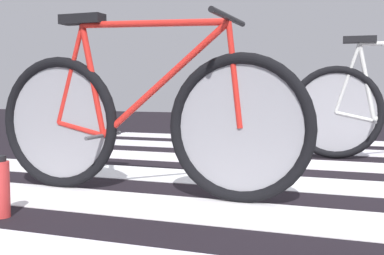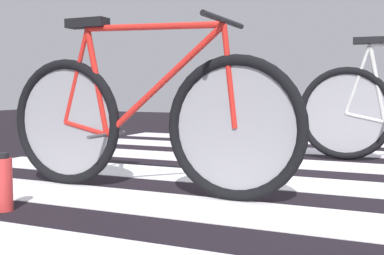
{
  "view_description": "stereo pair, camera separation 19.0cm",
  "coord_description": "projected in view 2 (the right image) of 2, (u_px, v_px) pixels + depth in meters",
  "views": [
    {
      "loc": [
        0.11,
        -3.0,
        0.57
      ],
      "look_at": [
        -0.77,
        -0.56,
        0.36
      ],
      "focal_mm": 45.86,
      "sensor_mm": 36.0,
      "label": 1
    },
    {
      "loc": [
        0.3,
        -3.0,
        0.57
      ],
      "look_at": [
        -0.77,
        -0.56,
        0.36
      ],
      "focal_mm": 45.86,
      "sensor_mm": 36.0,
      "label": 2
    }
  ],
  "objects": [
    {
      "name": "ground",
      "position": [
        350.0,
        183.0,
        2.9
      ],
      "size": [
        18.0,
        14.0,
        0.02
      ],
      "color": "black"
    },
    {
      "name": "bicycle_1_of_2",
      "position": [
        143.0,
        120.0,
        2.58
      ],
      "size": [
        1.74,
        0.52,
        0.93
      ],
      "rotation": [
        0.0,
        0.0,
        -0.01
      ],
      "color": "black",
      "rests_on": "ground"
    },
    {
      "name": "crosswalk_markings",
      "position": [
        346.0,
        188.0,
        2.72
      ],
      "size": [
        5.36,
        5.01,
        0.0
      ],
      "color": "white",
      "rests_on": "ground"
    },
    {
      "name": "water_bottle",
      "position": [
        4.0,
        183.0,
        2.2
      ],
      "size": [
        0.07,
        0.07,
        0.26
      ],
      "color": "red",
      "rests_on": "ground"
    }
  ]
}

